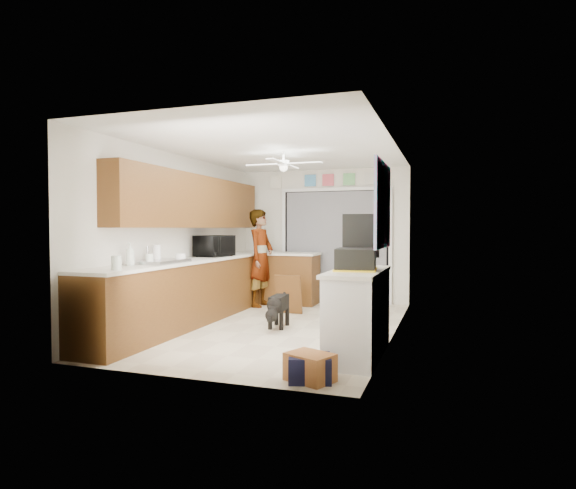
% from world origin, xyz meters
% --- Properties ---
extents(floor, '(5.00, 5.00, 0.00)m').
position_xyz_m(floor, '(0.00, 0.00, 0.00)').
color(floor, beige).
rests_on(floor, ground).
extents(ceiling, '(5.00, 5.00, 0.00)m').
position_xyz_m(ceiling, '(0.00, 0.00, 2.50)').
color(ceiling, white).
rests_on(ceiling, ground).
extents(wall_back, '(3.20, 0.00, 3.20)m').
position_xyz_m(wall_back, '(0.00, 2.50, 1.25)').
color(wall_back, silver).
rests_on(wall_back, ground).
extents(wall_front, '(3.20, 0.00, 3.20)m').
position_xyz_m(wall_front, '(0.00, -2.50, 1.25)').
color(wall_front, silver).
rests_on(wall_front, ground).
extents(wall_left, '(0.00, 5.00, 5.00)m').
position_xyz_m(wall_left, '(-1.60, 0.00, 1.25)').
color(wall_left, silver).
rests_on(wall_left, ground).
extents(wall_right, '(0.00, 5.00, 5.00)m').
position_xyz_m(wall_right, '(1.60, 0.00, 1.25)').
color(wall_right, silver).
rests_on(wall_right, ground).
extents(left_base_cabinets, '(0.60, 4.80, 0.90)m').
position_xyz_m(left_base_cabinets, '(-1.30, 0.00, 0.45)').
color(left_base_cabinets, brown).
rests_on(left_base_cabinets, floor).
extents(left_countertop, '(0.62, 4.80, 0.04)m').
position_xyz_m(left_countertop, '(-1.29, 0.00, 0.92)').
color(left_countertop, white).
rests_on(left_countertop, left_base_cabinets).
extents(upper_cabinets, '(0.32, 4.00, 0.80)m').
position_xyz_m(upper_cabinets, '(-1.44, 0.20, 1.80)').
color(upper_cabinets, brown).
rests_on(upper_cabinets, wall_left).
extents(sink_basin, '(0.50, 0.76, 0.06)m').
position_xyz_m(sink_basin, '(-1.29, -1.00, 0.95)').
color(sink_basin, silver).
rests_on(sink_basin, left_countertop).
extents(faucet, '(0.03, 0.03, 0.22)m').
position_xyz_m(faucet, '(-1.48, -1.00, 1.05)').
color(faucet, silver).
rests_on(faucet, left_countertop).
extents(peninsula_base, '(1.00, 0.60, 0.90)m').
position_xyz_m(peninsula_base, '(-0.50, 2.00, 0.45)').
color(peninsula_base, brown).
rests_on(peninsula_base, floor).
extents(peninsula_top, '(1.04, 0.64, 0.04)m').
position_xyz_m(peninsula_top, '(-0.50, 2.00, 0.92)').
color(peninsula_top, white).
rests_on(peninsula_top, peninsula_base).
extents(back_opening_recess, '(2.00, 0.06, 2.10)m').
position_xyz_m(back_opening_recess, '(0.25, 2.47, 1.05)').
color(back_opening_recess, black).
rests_on(back_opening_recess, wall_back).
extents(curtain_panel, '(1.90, 0.03, 2.05)m').
position_xyz_m(curtain_panel, '(0.25, 2.43, 1.05)').
color(curtain_panel, gray).
rests_on(curtain_panel, wall_back).
extents(door_trim_left, '(0.06, 0.04, 2.10)m').
position_xyz_m(door_trim_left, '(-0.77, 2.44, 1.05)').
color(door_trim_left, white).
rests_on(door_trim_left, wall_back).
extents(door_trim_right, '(0.06, 0.04, 2.10)m').
position_xyz_m(door_trim_right, '(1.27, 2.44, 1.05)').
color(door_trim_right, white).
rests_on(door_trim_right, wall_back).
extents(door_trim_head, '(2.10, 0.04, 0.06)m').
position_xyz_m(door_trim_head, '(0.25, 2.44, 2.12)').
color(door_trim_head, white).
rests_on(door_trim_head, wall_back).
extents(header_frame_1, '(0.22, 0.02, 0.22)m').
position_xyz_m(header_frame_1, '(-0.25, 2.47, 2.30)').
color(header_frame_1, '#4F9AD3').
rests_on(header_frame_1, wall_back).
extents(header_frame_2, '(0.22, 0.02, 0.22)m').
position_xyz_m(header_frame_2, '(0.10, 2.47, 2.30)').
color(header_frame_2, '#DC5263').
rests_on(header_frame_2, wall_back).
extents(header_frame_3, '(0.22, 0.02, 0.22)m').
position_xyz_m(header_frame_3, '(0.50, 2.47, 2.30)').
color(header_frame_3, '#6CBD6F').
rests_on(header_frame_3, wall_back).
extents(header_frame_4, '(0.22, 0.02, 0.22)m').
position_xyz_m(header_frame_4, '(0.90, 2.47, 2.30)').
color(header_frame_4, beige).
rests_on(header_frame_4, wall_back).
extents(route66_sign, '(0.22, 0.02, 0.26)m').
position_xyz_m(route66_sign, '(-0.95, 2.47, 2.30)').
color(route66_sign, silver).
rests_on(route66_sign, wall_back).
extents(right_counter_base, '(0.50, 1.40, 0.90)m').
position_xyz_m(right_counter_base, '(1.35, -1.20, 0.45)').
color(right_counter_base, white).
rests_on(right_counter_base, floor).
extents(right_counter_top, '(0.54, 1.44, 0.04)m').
position_xyz_m(right_counter_top, '(1.34, -1.20, 0.92)').
color(right_counter_top, white).
rests_on(right_counter_top, right_counter_base).
extents(abstract_painting, '(0.03, 1.15, 0.95)m').
position_xyz_m(abstract_painting, '(1.58, -1.00, 1.65)').
color(abstract_painting, '#EF58BC').
rests_on(abstract_painting, wall_right).
extents(ceiling_fan, '(1.14, 1.14, 0.24)m').
position_xyz_m(ceiling_fan, '(0.00, 0.20, 2.32)').
color(ceiling_fan, white).
rests_on(ceiling_fan, ceiling).
extents(microwave, '(0.48, 0.65, 0.34)m').
position_xyz_m(microwave, '(-1.28, 0.52, 1.11)').
color(microwave, black).
rests_on(microwave, left_countertop).
extents(soap_bottle, '(0.11, 0.11, 0.28)m').
position_xyz_m(soap_bottle, '(-1.38, -1.50, 1.08)').
color(soap_bottle, silver).
rests_on(soap_bottle, left_countertop).
extents(cup, '(0.15, 0.15, 0.11)m').
position_xyz_m(cup, '(-1.17, -0.69, 0.99)').
color(cup, white).
rests_on(cup, left_countertop).
extents(jar_a, '(0.13, 0.13, 0.15)m').
position_xyz_m(jar_a, '(-1.15, -2.04, 1.02)').
color(jar_a, silver).
rests_on(jar_a, left_countertop).
extents(jar_b, '(0.12, 0.12, 0.14)m').
position_xyz_m(jar_b, '(-1.23, -1.31, 1.01)').
color(jar_b, silver).
rests_on(jar_b, left_countertop).
extents(paper_towel_roll, '(0.11, 0.11, 0.23)m').
position_xyz_m(paper_towel_roll, '(-1.43, -0.86, 1.05)').
color(paper_towel_roll, white).
rests_on(paper_towel_roll, left_countertop).
extents(suitcase, '(0.47, 0.59, 0.24)m').
position_xyz_m(suitcase, '(1.32, -1.20, 1.06)').
color(suitcase, black).
rests_on(suitcase, right_counter_top).
extents(suitcase_rim, '(0.50, 0.62, 0.02)m').
position_xyz_m(suitcase_rim, '(1.32, -1.20, 0.95)').
color(suitcase_rim, yellow).
rests_on(suitcase_rim, suitcase).
extents(suitcase_lid, '(0.42, 0.08, 0.50)m').
position_xyz_m(suitcase_lid, '(1.32, -0.91, 1.31)').
color(suitcase_lid, black).
rests_on(suitcase_lid, suitcase).
extents(cardboard_box, '(0.49, 0.44, 0.25)m').
position_xyz_m(cardboard_box, '(1.09, -2.20, 0.13)').
color(cardboard_box, '#B36638').
rests_on(cardboard_box, floor).
extents(navy_crate, '(0.46, 0.42, 0.24)m').
position_xyz_m(navy_crate, '(1.08, -2.20, 0.12)').
color(navy_crate, black).
rests_on(navy_crate, floor).
extents(cabinet_door_panel, '(0.43, 0.17, 0.63)m').
position_xyz_m(cabinet_door_panel, '(-0.18, 0.96, 0.32)').
color(cabinet_door_panel, brown).
rests_on(cabinet_door_panel, floor).
extents(man, '(0.46, 0.66, 1.73)m').
position_xyz_m(man, '(-0.90, 1.55, 0.86)').
color(man, white).
rests_on(man, floor).
extents(dog, '(0.32, 0.66, 0.50)m').
position_xyz_m(dog, '(0.02, -0.06, 0.25)').
color(dog, black).
rests_on(dog, floor).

